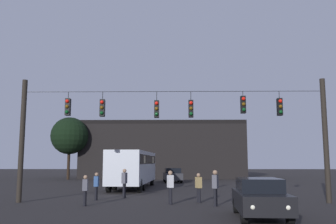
{
  "coord_description": "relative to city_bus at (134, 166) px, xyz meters",
  "views": [
    {
      "loc": [
        0.09,
        -6.09,
        2.15
      ],
      "look_at": [
        -0.27,
        14.77,
        5.0
      ],
      "focal_mm": 39.21,
      "sensor_mm": 36.0,
      "label": 1
    }
  ],
  "objects": [
    {
      "name": "pedestrian_crossing_center",
      "position": [
        -1.07,
        -9.51,
        -0.99
      ],
      "size": [
        0.25,
        0.36,
        1.56
      ],
      "color": "black",
      "rests_on": "ground"
    },
    {
      "name": "overhead_signal_span",
      "position": [
        3.31,
        -10.7,
        2.17
      ],
      "size": [
        16.85,
        0.44,
        6.72
      ],
      "color": "black",
      "rests_on": "ground"
    },
    {
      "name": "corner_building",
      "position": [
        1.84,
        22.49,
        1.9
      ],
      "size": [
        21.57,
        13.06,
        7.52
      ],
      "color": "black",
      "rests_on": "ground"
    },
    {
      "name": "city_bus",
      "position": [
        0.0,
        0.0,
        0.0
      ],
      "size": [
        3.03,
        11.11,
        3.0
      ],
      "color": "#B7BCC6",
      "rests_on": "ground"
    },
    {
      "name": "pedestrian_crossing_right",
      "position": [
        -1.04,
        -12.26,
        -1.03
      ],
      "size": [
        0.27,
        0.38,
        1.51
      ],
      "color": "black",
      "rests_on": "ground"
    },
    {
      "name": "pedestrian_near_bus",
      "position": [
        0.34,
        -8.06,
        -0.87
      ],
      "size": [
        0.32,
        0.41,
        1.74
      ],
      "color": "black",
      "rests_on": "ground"
    },
    {
      "name": "pedestrian_trailing",
      "position": [
        3.18,
        -11.48,
        -0.89
      ],
      "size": [
        0.35,
        0.42,
        1.71
      ],
      "color": "black",
      "rests_on": "ground"
    },
    {
      "name": "car_near_right",
      "position": [
        6.71,
        -16.03,
        -1.07
      ],
      "size": [
        2.09,
        4.43,
        1.52
      ],
      "color": "black",
      "rests_on": "ground"
    },
    {
      "name": "tree_left_silhouette",
      "position": [
        -9.85,
        15.32,
        3.57
      ],
      "size": [
        4.67,
        4.67,
        7.79
      ],
      "color": "black",
      "rests_on": "ground"
    },
    {
      "name": "pedestrian_crossing_left",
      "position": [
        4.69,
        -10.65,
        -0.99
      ],
      "size": [
        0.36,
        0.42,
        1.56
      ],
      "color": "black",
      "rests_on": "ground"
    },
    {
      "name": "car_far_left",
      "position": [
        3.19,
        8.96,
        -1.07
      ],
      "size": [
        2.19,
        4.46,
        1.52
      ],
      "color": "#2D2D33",
      "rests_on": "ground"
    },
    {
      "name": "pedestrian_far_side",
      "position": [
        5.41,
        -12.27,
        -0.86
      ],
      "size": [
        0.35,
        0.42,
        1.76
      ],
      "color": "black",
      "rests_on": "ground"
    },
    {
      "name": "ground_plane",
      "position": [
        3.3,
        -0.09,
        -1.87
      ],
      "size": [
        168.0,
        168.0,
        0.0
      ],
      "primitive_type": "plane",
      "color": "black",
      "rests_on": "ground"
    }
  ]
}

